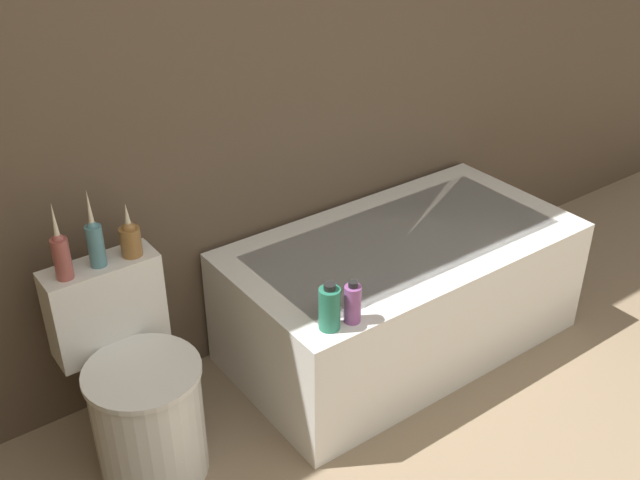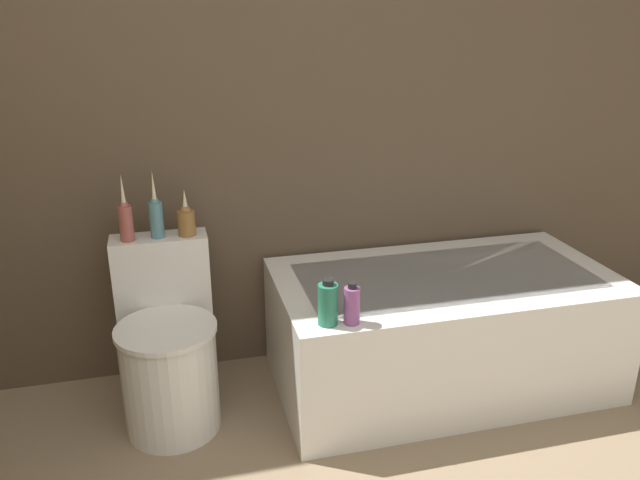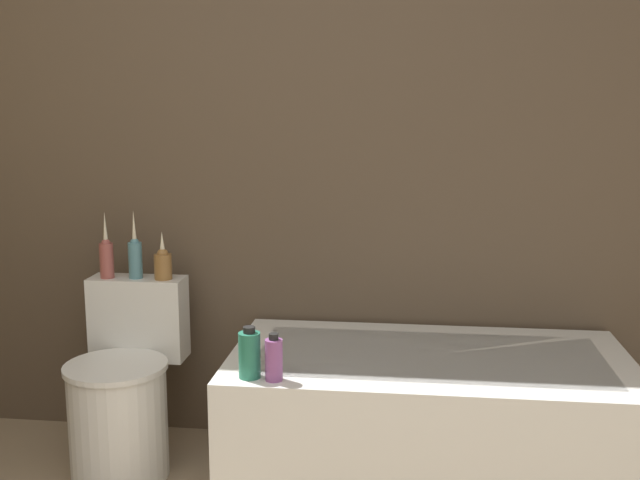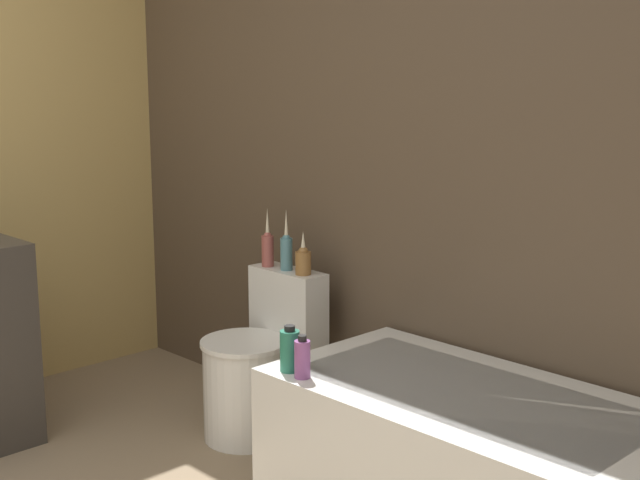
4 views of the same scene
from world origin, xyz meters
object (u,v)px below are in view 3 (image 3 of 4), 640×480
vase_bronze (163,263)px  toilet (123,395)px  bathtub (428,422)px  vase_gold (106,256)px  shampoo_bottle_short (274,359)px  shampoo_bottle_tall (250,354)px  vase_silver (135,256)px

vase_bronze → toilet: bearing=-122.0°
bathtub → vase_bronze: bearing=169.2°
vase_gold → shampoo_bottle_short: (0.75, -0.50, -0.22)m
shampoo_bottle_tall → vase_silver: bearing=138.7°
shampoo_bottle_short → vase_bronze: bearing=136.5°
toilet → vase_gold: 0.54m
shampoo_bottle_short → toilet: bearing=153.4°
shampoo_bottle_short → vase_gold: bearing=146.7°
toilet → shampoo_bottle_short: size_ratio=4.55×
toilet → vase_bronze: (0.11, 0.18, 0.48)m
vase_silver → shampoo_bottle_tall: size_ratio=1.58×
bathtub → shampoo_bottle_short: (-0.50, -0.30, 0.32)m
vase_gold → vase_silver: 0.11m
bathtub → shampoo_bottle_tall: size_ratio=8.27×
vase_bronze → shampoo_bottle_tall: 0.68m
bathtub → vase_bronze: 1.17m
vase_gold → shampoo_bottle_tall: (0.67, -0.48, -0.21)m
bathtub → toilet: size_ratio=1.99×
toilet → shampoo_bottle_short: (0.64, -0.32, 0.28)m
vase_silver → vase_bronze: size_ratio=1.42×
vase_bronze → shampoo_bottle_tall: vase_bronze is taller
toilet → vase_gold: size_ratio=2.69×
vase_bronze → shampoo_bottle_tall: size_ratio=1.11×
toilet → vase_bronze: size_ratio=3.75×
vase_silver → vase_bronze: bearing=-2.5°
vase_silver → shampoo_bottle_short: size_ratio=1.73×
vase_bronze → shampoo_bottle_tall: bearing=-47.4°
shampoo_bottle_tall → shampoo_bottle_short: 0.08m
vase_silver → vase_gold: bearing=-174.8°
toilet → vase_silver: vase_silver is taller
vase_silver → shampoo_bottle_short: 0.84m
bathtub → vase_gold: (-1.26, 0.19, 0.54)m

